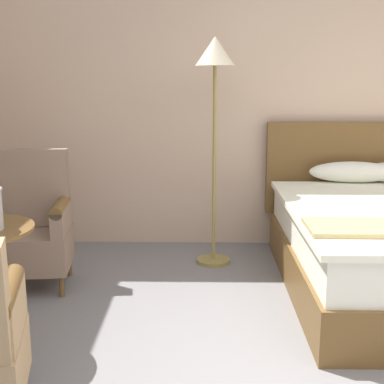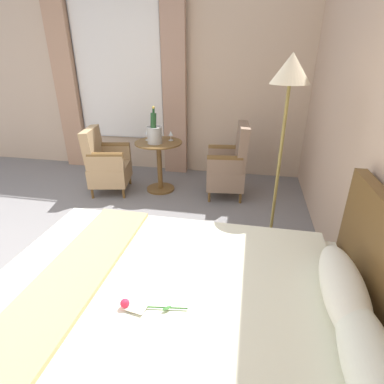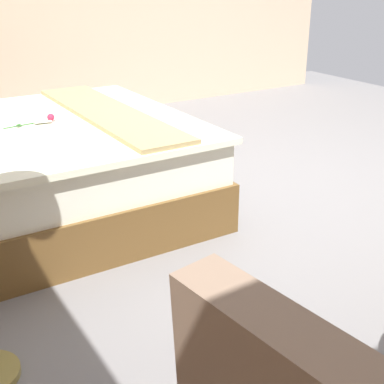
% 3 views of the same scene
% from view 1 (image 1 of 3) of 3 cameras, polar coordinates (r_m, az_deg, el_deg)
% --- Properties ---
extents(wall_headboard_side, '(6.22, 0.12, 2.97)m').
position_cam_1_polar(wall_headboard_side, '(4.97, 11.83, 11.41)').
color(wall_headboard_side, beige).
rests_on(wall_headboard_side, ground).
extents(floor_lamp_brass, '(0.31, 0.31, 1.84)m').
position_cam_1_polar(floor_lamp_brass, '(4.28, 2.46, 12.05)').
color(floor_lamp_brass, olive).
rests_on(floor_lamp_brass, ground).
extents(armchair_by_window, '(0.64, 0.58, 1.01)m').
position_cam_1_polar(armchair_by_window, '(4.12, -16.99, -3.61)').
color(armchair_by_window, brown).
rests_on(armchair_by_window, ground).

